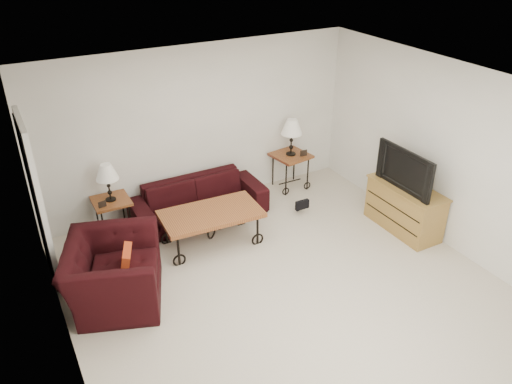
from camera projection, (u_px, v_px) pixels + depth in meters
ground at (283, 286)px, 6.33m from camera, size 5.00×5.00×0.00m
wall_back at (199, 128)px, 7.66m from camera, size 5.00×0.02×2.50m
wall_front at (460, 342)px, 3.80m from camera, size 5.00×0.02×2.50m
wall_left at (55, 262)px, 4.68m from camera, size 0.02×5.00×2.50m
wall_right at (445, 155)px, 6.78m from camera, size 0.02×5.00×2.50m
ceiling at (289, 91)px, 5.14m from camera, size 5.00×5.00×0.00m
doorway at (37, 204)px, 6.08m from camera, size 0.08×0.94×2.04m
sofa at (199, 200)px, 7.64m from camera, size 2.02×0.79×0.59m
side_table_left at (114, 217)px, 7.26m from camera, size 0.51×0.51×0.55m
side_table_right at (290, 171)px, 8.50m from camera, size 0.63×0.63×0.61m
lamp_left at (108, 183)px, 7.00m from camera, size 0.31×0.31×0.55m
lamp_right at (291, 137)px, 8.21m from camera, size 0.39×0.39×0.61m
photo_frame_left at (102, 204)px, 6.93m from camera, size 0.11×0.03×0.09m
photo_frame_right at (304, 153)px, 8.28m from camera, size 0.12×0.02×0.10m
coffee_table at (212, 228)px, 7.03m from camera, size 1.40×0.81×0.51m
armchair at (113, 273)px, 5.94m from camera, size 1.38×1.47×0.77m
throw_pillow at (126, 262)px, 5.90m from camera, size 0.21×0.36×0.35m
tv_stand at (404, 208)px, 7.34m from camera, size 0.48×1.15×0.69m
television at (410, 169)px, 7.02m from camera, size 0.13×1.03×0.59m
backpack at (298, 199)px, 7.83m from camera, size 0.41×0.37×0.44m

